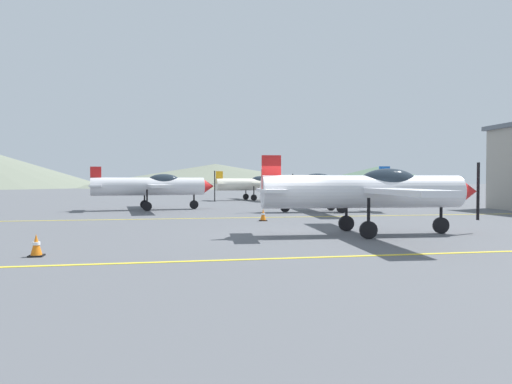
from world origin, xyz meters
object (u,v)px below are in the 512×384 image
Objects in this scene: airplane_back at (255,184)px; airplane_far at (154,186)px; traffic_cone_side at (263,215)px; traffic_cone_front at (36,245)px; airplane_near at (371,190)px; airplane_mid at (328,186)px.

airplane_far is at bearing -124.64° from airplane_back.
traffic_cone_front is at bearing -130.74° from traffic_cone_side.
airplane_far is at bearing 118.63° from airplane_near.
airplane_mid is 1.00× the size of airplane_back.
airplane_back is at bearing 70.39° from traffic_cone_front.
airplane_mid is at bearing -84.66° from airplane_back.
traffic_cone_front is at bearing -131.85° from airplane_mid.
airplane_far is at bearing 159.83° from airplane_mid.
traffic_cone_side is (-3.59, -22.91, -1.34)m from airplane_back.
airplane_far reaches higher than traffic_cone_side.
airplane_near is 16.32× the size of traffic_cone_front.
airplane_back is 16.33× the size of traffic_cone_side.
traffic_cone_front is at bearing -96.51° from airplane_far.
airplane_near is at bearing -61.37° from airplane_far.
traffic_cone_front and traffic_cone_side have the same top height.
airplane_mid is 16.34× the size of traffic_cone_front.
airplane_mid is at bearing 46.41° from traffic_cone_side.
airplane_mid is 11.62m from airplane_far.
traffic_cone_side is (-2.84, 6.13, -1.34)m from airplane_near.
airplane_near reaches higher than traffic_cone_side.
airplane_back is 23.23m from traffic_cone_side.
airplane_mid is 16.34× the size of traffic_cone_side.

